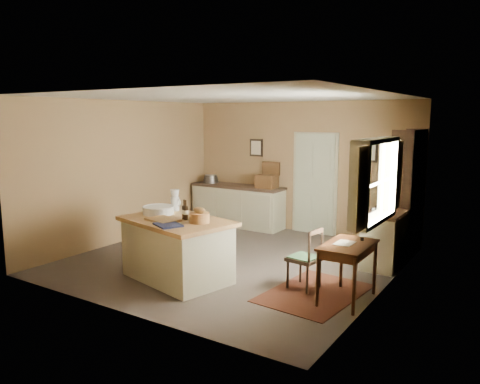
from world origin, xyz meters
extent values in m
plane|color=brown|center=(0.00, 0.00, 0.00)|extent=(5.00, 5.00, 0.00)
cube|color=olive|center=(0.00, 2.50, 1.35)|extent=(5.00, 0.10, 2.70)
cube|color=olive|center=(0.00, -2.50, 1.35)|extent=(5.00, 0.10, 2.70)
cube|color=olive|center=(-2.50, 0.00, 1.35)|extent=(0.10, 5.00, 2.70)
cube|color=olive|center=(2.50, 0.00, 1.35)|extent=(0.10, 5.00, 2.70)
plane|color=silver|center=(0.00, 0.00, 2.70)|extent=(5.00, 5.00, 0.00)
cube|color=beige|center=(0.35, 2.47, 1.05)|extent=(0.97, 0.06, 2.11)
cube|color=black|center=(-1.05, 2.48, 1.72)|extent=(0.32, 0.02, 0.38)
cube|color=beige|center=(-1.05, 2.47, 1.72)|extent=(0.24, 0.01, 0.30)
cube|color=black|center=(1.45, 2.48, 1.72)|extent=(0.32, 0.02, 0.38)
cube|color=beige|center=(1.45, 2.47, 1.72)|extent=(0.24, 0.01, 0.30)
cube|color=#BEB999|center=(2.38, -0.20, 1.02)|extent=(0.25, 1.32, 0.06)
cube|color=#BEB999|center=(2.38, -0.20, 2.08)|extent=(0.25, 1.32, 0.06)
cube|color=white|center=(2.50, -0.20, 1.55)|extent=(0.01, 1.20, 1.00)
cube|color=#BEB999|center=(2.46, -1.02, 1.55)|extent=(0.04, 0.35, 1.00)
cube|color=#BEB999|center=(2.46, 0.62, 1.55)|extent=(0.04, 0.35, 1.00)
cube|color=#BEB999|center=(-0.20, -1.21, 0.42)|extent=(1.69, 1.27, 0.85)
cube|color=olive|center=(-0.20, -1.21, 0.88)|extent=(1.83, 1.40, 0.06)
cylinder|color=white|center=(-0.68, -1.07, 0.96)|extent=(0.47, 0.47, 0.11)
cube|color=olive|center=(-0.29, -1.39, 0.92)|extent=(0.54, 0.43, 0.03)
cube|color=black|center=(-0.03, -1.59, 0.92)|extent=(0.47, 0.44, 0.02)
cylinder|color=#9A6433|center=(0.22, -1.21, 0.98)|extent=(0.28, 0.28, 0.14)
cylinder|color=black|center=(-0.11, -1.14, 1.05)|extent=(0.07, 0.07, 0.29)
cylinder|color=black|center=(-0.06, -1.16, 1.05)|extent=(0.07, 0.07, 0.29)
cube|color=#BEB999|center=(-1.35, 2.20, 0.42)|extent=(2.09, 0.58, 0.85)
cube|color=#332319|center=(-1.35, 2.20, 0.88)|extent=(2.13, 0.61, 0.05)
cube|color=#482C15|center=(-0.62, 2.20, 1.04)|extent=(0.42, 0.31, 0.28)
cylinder|color=#59544F|center=(-2.08, 2.20, 0.99)|extent=(0.36, 0.36, 0.18)
cube|color=#4F2714|center=(1.75, -0.64, 0.00)|extent=(1.24, 1.69, 0.01)
cube|color=#31180B|center=(2.20, -0.64, 0.75)|extent=(0.55, 0.91, 0.03)
cube|color=#31180B|center=(2.20, -0.64, 0.68)|extent=(0.49, 0.85, 0.10)
cube|color=silver|center=(2.15, -0.64, 0.77)|extent=(0.22, 0.30, 0.01)
cylinder|color=black|center=(2.30, -0.39, 0.79)|extent=(0.05, 0.05, 0.05)
cylinder|color=#31180B|center=(1.96, -1.05, 0.36)|extent=(0.04, 0.04, 0.72)
cylinder|color=#31180B|center=(2.44, -1.05, 0.36)|extent=(0.04, 0.04, 0.72)
cylinder|color=#31180B|center=(1.96, -0.22, 0.36)|extent=(0.04, 0.04, 0.72)
cylinder|color=#31180B|center=(2.44, -0.22, 0.36)|extent=(0.04, 0.04, 0.72)
cube|color=#BEB999|center=(2.20, 1.09, 0.42)|extent=(0.53, 0.96, 0.85)
cube|color=#332319|center=(2.20, 1.09, 0.88)|extent=(0.56, 1.00, 0.05)
cylinder|color=silver|center=(2.17, 0.94, 0.95)|extent=(0.23, 0.23, 0.09)
cube|color=black|center=(2.31, 1.48, 1.09)|extent=(0.37, 0.04, 2.18)
cube|color=black|center=(2.31, 2.42, 1.09)|extent=(0.37, 0.04, 2.18)
cube|color=black|center=(2.49, 1.95, 1.09)|extent=(0.02, 0.98, 2.18)
cube|color=black|center=(2.31, 1.95, 0.05)|extent=(0.37, 0.94, 0.03)
cube|color=black|center=(2.31, 1.95, 0.60)|extent=(0.37, 0.94, 0.03)
cube|color=black|center=(2.31, 1.95, 1.14)|extent=(0.37, 0.94, 0.03)
cube|color=black|center=(2.31, 1.95, 1.58)|extent=(0.37, 0.94, 0.03)
cube|color=black|center=(2.31, 1.95, 2.02)|extent=(0.37, 0.94, 0.03)
cylinder|color=white|center=(2.31, 1.95, 1.20)|extent=(0.12, 0.12, 0.11)
camera|label=1|loc=(4.19, -6.31, 2.38)|focal=35.00mm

